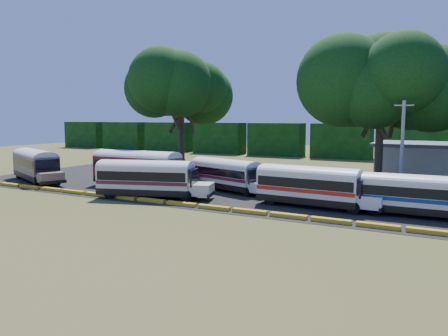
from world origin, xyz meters
The scene contains 13 objects.
ground centered at (0.00, 0.00, 0.00)m, with size 160.00×160.00×0.00m, color #41541C.
asphalt_strip centered at (1.00, 12.00, 0.01)m, with size 64.00×24.00×0.02m, color black.
curb centered at (0.00, 1.00, 0.15)m, with size 53.70×0.45×0.30m.
treeline_backdrop centered at (0.00, 48.00, 3.00)m, with size 130.00×4.00×6.00m.
bus_beige centered at (-23.14, 4.65, 2.01)m, with size 10.80×6.61×3.50m.
bus_red centered at (-10.65, 7.01, 2.12)m, with size 11.34×3.22×3.69m.
bus_cream_west centered at (-5.93, 2.47, 1.88)m, with size 10.38×5.35×3.32m.
bus_cream_east centered at (-1.66, 9.05, 1.73)m, with size 9.56×5.06×3.06m.
bus_white_red centered at (7.73, 5.47, 1.82)m, with size 9.92×2.92×3.22m.
bus_white_blue centered at (15.53, 5.76, 1.69)m, with size 9.13×2.38×3.00m.
tree_west centered at (-14.29, 20.13, 11.04)m, with size 10.48×10.48×14.94m.
tree_center centered at (10.43, 20.16, 10.90)m, with size 12.68×12.68×15.58m.
utility_pole centered at (13.41, 13.18, 4.35)m, with size 1.60×0.30×8.48m.
Camera 1 is at (17.73, -27.51, 7.01)m, focal length 35.00 mm.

